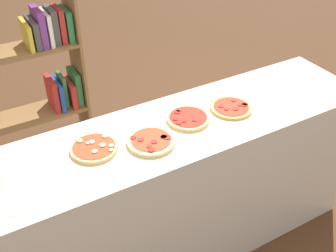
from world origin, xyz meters
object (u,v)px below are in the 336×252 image
Objects in this scene: pizza_mushroom_0 at (94,148)px; pizza_pepperoni_1 at (151,141)px; pizza_pepperoni_3 at (231,108)px; bookshelf at (43,81)px; pizza_pepperoni_2 at (188,118)px.

pizza_mushroom_0 is 0.96× the size of pizza_pepperoni_1.
pizza_mushroom_0 is 0.28m from pizza_pepperoni_1.
pizza_pepperoni_3 is 0.15× the size of bookshelf.
pizza_pepperoni_2 is 0.98× the size of pizza_pepperoni_3.
bookshelf is at bearing 112.16° from pizza_pepperoni_2.
pizza_pepperoni_2 is at bearing -1.29° from pizza_mushroom_0.
pizza_mushroom_0 is 1.00× the size of pizza_pepperoni_3.
pizza_pepperoni_3 is at bearing -5.75° from pizza_pepperoni_2.
pizza_mushroom_0 reaches higher than pizza_pepperoni_2.
bookshelf reaches higher than pizza_pepperoni_2.
pizza_pepperoni_1 is at bearing -80.31° from bookshelf.
bookshelf is (-0.74, 1.19, -0.21)m from pizza_pepperoni_3.
pizza_pepperoni_3 is at bearing 5.57° from pizza_pepperoni_1.
pizza_pepperoni_1 and pizza_pepperoni_2 have the same top height.
pizza_pepperoni_3 is (0.79, -0.04, -0.00)m from pizza_mushroom_0.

